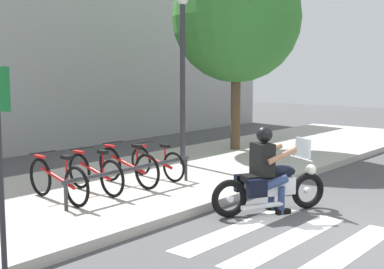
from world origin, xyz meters
TOP-DOWN VIEW (x-y plane):
  - ground_plane at (0.00, 0.00)m, footprint 48.00×48.00m
  - sidewalk at (0.00, 4.72)m, footprint 24.00×4.40m
  - crosswalk_stripe_2 at (-0.88, 0.00)m, footprint 2.80×0.40m
  - crosswalk_stripe_3 at (-0.88, 0.80)m, footprint 2.80×0.40m
  - crosswalk_stripe_4 at (-0.88, 1.60)m, footprint 2.80×0.40m
  - motorcycle at (0.15, 1.71)m, footprint 1.87×1.10m
  - rider at (0.09, 1.76)m, footprint 0.77×0.71m
  - bicycle_0 at (-1.98, 4.48)m, footprint 0.48×1.75m
  - bicycle_1 at (-1.20, 4.48)m, footprint 0.48×1.61m
  - bicycle_2 at (-0.41, 4.48)m, footprint 0.48×1.74m
  - bicycle_3 at (0.38, 4.48)m, footprint 0.48×1.54m
  - bike_rack at (-0.80, 3.93)m, footprint 2.96×0.07m
  - street_lamp at (1.91, 5.12)m, footprint 0.28×0.28m
  - tree_near_rack at (4.57, 5.52)m, footprint 3.44×3.44m

SIDE VIEW (x-z plane):
  - ground_plane at x=0.00m, z-range 0.00..0.00m
  - crosswalk_stripe_2 at x=-0.88m, z-range 0.00..0.01m
  - crosswalk_stripe_3 at x=-0.88m, z-range 0.00..0.01m
  - crosswalk_stripe_4 at x=-0.88m, z-range 0.00..0.01m
  - sidewalk at x=0.00m, z-range 0.00..0.15m
  - motorcycle at x=0.15m, z-range -0.15..1.05m
  - bicycle_3 at x=0.38m, z-range 0.12..0.84m
  - bicycle_1 at x=-1.20m, z-range 0.11..0.90m
  - bicycle_0 at x=-1.98m, z-range 0.11..0.92m
  - bicycle_2 at x=-0.41m, z-range 0.11..0.92m
  - bike_rack at x=-0.80m, z-range 0.32..0.80m
  - rider at x=0.09m, z-range 0.10..1.53m
  - street_lamp at x=1.91m, z-range 0.45..4.46m
  - tree_near_rack at x=4.57m, z-range 0.97..6.38m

